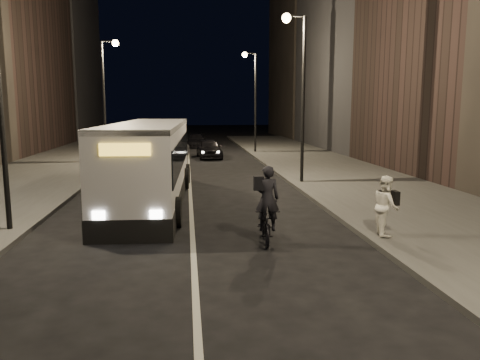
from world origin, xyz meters
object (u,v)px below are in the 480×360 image
object	(u,v)px
car_near	(209,148)
car_far	(196,140)
streetlight_right_mid	(298,76)
streetlight_left_near	(6,55)
streetlight_left_far	(107,84)
streetlight_right_far	(252,89)
pedestrian_woman	(386,206)
cyclist_on_bicycle	(266,217)
car_mid	(178,149)
city_bus	(150,159)

from	to	relation	value
car_near	car_far	world-z (taller)	car_near
streetlight_right_mid	streetlight_left_near	size ratio (longest dim) A/B	1.00
streetlight_left_near	streetlight_left_far	world-z (taller)	same
streetlight_right_far	pedestrian_woman	bearing A→B (deg)	-89.41
streetlight_left_far	cyclist_on_bicycle	xyz separation A→B (m)	(7.44, -19.79, -4.61)
streetlight_left_near	pedestrian_woman	bearing A→B (deg)	-10.41
car_near	car_mid	bearing A→B (deg)	152.46
streetlight_right_mid	pedestrian_woman	size ratio (longest dim) A/B	4.62
streetlight_right_mid	car_near	bearing A→B (deg)	106.31
cyclist_on_bicycle	car_near	size ratio (longest dim) A/B	0.52
city_bus	pedestrian_woman	distance (m)	9.71
streetlight_left_far	car_far	bearing A→B (deg)	64.85
streetlight_right_far	cyclist_on_bicycle	bearing A→B (deg)	-97.11
streetlight_right_far	car_far	xyz separation A→B (m)	(-4.53, 7.06, -4.73)
streetlight_left_far	cyclist_on_bicycle	distance (m)	21.64
streetlight_left_near	car_far	xyz separation A→B (m)	(6.13, 31.06, -4.73)
streetlight_left_near	cyclist_on_bicycle	distance (m)	8.94
car_mid	streetlight_left_near	bearing A→B (deg)	85.76
car_far	pedestrian_woman	bearing A→B (deg)	-78.54
streetlight_left_near	cyclist_on_bicycle	xyz separation A→B (m)	(7.44, -1.79, -4.61)
pedestrian_woman	streetlight_left_far	bearing A→B (deg)	37.24
streetlight_right_mid	city_bus	distance (m)	8.57
streetlight_right_far	car_far	size ratio (longest dim) A/B	1.87
streetlight_left_near	streetlight_left_far	bearing A→B (deg)	90.00
streetlight_left_far	cyclist_on_bicycle	bearing A→B (deg)	-69.39
streetlight_left_far	car_near	distance (m)	8.78
city_bus	pedestrian_woman	bearing A→B (deg)	-39.78
streetlight_left_near	car_far	distance (m)	32.01
streetlight_right_far	car_near	size ratio (longest dim) A/B	1.88
streetlight_right_mid	streetlight_left_near	bearing A→B (deg)	-143.12
pedestrian_woman	car_far	size ratio (longest dim) A/B	0.40
streetlight_right_mid	car_mid	bearing A→B (deg)	113.81
city_bus	car_near	world-z (taller)	city_bus
streetlight_right_far	car_near	xyz separation A→B (m)	(-3.75, -3.17, -4.63)
streetlight_left_near	pedestrian_woman	distance (m)	11.93
city_bus	car_far	bearing A→B (deg)	87.04
cyclist_on_bicycle	pedestrian_woman	bearing A→B (deg)	0.85
streetlight_right_mid	streetlight_left_far	distance (m)	14.62
car_near	car_mid	world-z (taller)	car_near
streetlight_right_mid	streetlight_right_far	bearing A→B (deg)	90.00
streetlight_right_far	city_bus	world-z (taller)	streetlight_right_far
streetlight_right_far	car_mid	world-z (taller)	streetlight_right_far
streetlight_left_far	cyclist_on_bicycle	size ratio (longest dim) A/B	3.60
city_bus	car_near	distance (m)	16.70
cyclist_on_bicycle	car_near	bearing A→B (deg)	95.73
streetlight_right_far	streetlight_left_near	xyz separation A→B (m)	(-10.66, -24.00, 0.00)
streetlight_right_mid	pedestrian_woman	bearing A→B (deg)	-88.47
city_bus	car_mid	xyz separation A→B (m)	(0.80, 17.43, -1.14)
streetlight_left_near	city_bus	xyz separation A→B (m)	(3.73, 4.47, -3.59)
city_bus	streetlight_right_far	bearing A→B (deg)	72.65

